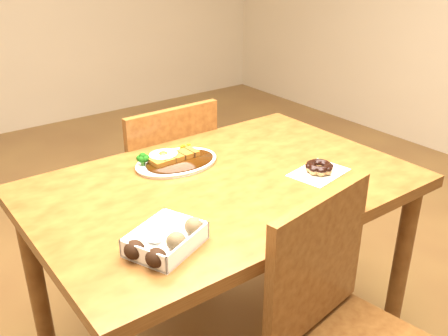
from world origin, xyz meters
TOP-DOWN VIEW (x-y plane):
  - table at (0.00, 0.00)m, footprint 1.20×0.80m
  - chair_far at (0.06, 0.53)m, footprint 0.42×0.42m
  - katsu_curry_plate at (-0.06, 0.20)m, footprint 0.29×0.21m
  - donut_box at (-0.34, -0.22)m, footprint 0.22×0.20m
  - pon_de_ring at (0.29, -0.14)m, footprint 0.21×0.16m

SIDE VIEW (x-z plane):
  - chair_far at x=0.06m, z-range 0.04..0.91m
  - table at x=0.00m, z-range 0.28..1.03m
  - katsu_curry_plate at x=-0.06m, z-range 0.74..0.79m
  - pon_de_ring at x=0.29m, z-range 0.75..0.79m
  - donut_box at x=-0.34m, z-range 0.75..0.80m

